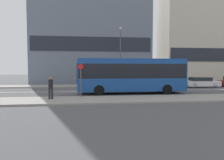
# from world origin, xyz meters

# --- Properties ---
(ground_plane) EXTENTS (120.00, 120.00, 0.00)m
(ground_plane) POSITION_xyz_m (0.00, 0.00, 0.00)
(ground_plane) COLOR #4F4F51
(sidewalk_near) EXTENTS (44.00, 3.50, 0.13)m
(sidewalk_near) POSITION_xyz_m (0.00, -6.25, 0.07)
(sidewalk_near) COLOR gray
(sidewalk_near) RESTS_ON ground_plane
(sidewalk_far) EXTENTS (44.00, 3.50, 0.13)m
(sidewalk_far) POSITION_xyz_m (0.00, 6.25, 0.07)
(sidewalk_far) COLOR gray
(sidewalk_far) RESTS_ON ground_plane
(lane_centerline) EXTENTS (41.80, 0.16, 0.01)m
(lane_centerline) POSITION_xyz_m (0.00, 0.00, 0.00)
(lane_centerline) COLOR silver
(lane_centerline) RESTS_ON ground_plane
(apartment_block_left_tower) EXTENTS (19.13, 4.95, 22.55)m
(apartment_block_left_tower) POSITION_xyz_m (2.13, 11.94, 11.27)
(apartment_block_left_tower) COLOR slate
(apartment_block_left_tower) RESTS_ON ground_plane
(apartment_block_right_tower) EXTENTS (13.61, 6.17, 17.07)m
(apartment_block_right_tower) POSITION_xyz_m (21.22, 12.54, 8.53)
(apartment_block_right_tower) COLOR beige
(apartment_block_right_tower) RESTS_ON ground_plane
(city_bus) EXTENTS (10.42, 2.53, 3.40)m
(city_bus) POSITION_xyz_m (5.75, -2.24, 1.95)
(city_bus) COLOR #194793
(city_bus) RESTS_ON ground_plane
(parked_car_0) EXTENTS (4.12, 1.85, 1.34)m
(parked_car_0) POSITION_xyz_m (11.20, 3.41, 0.64)
(parked_car_0) COLOR #A39E84
(parked_car_0) RESTS_ON ground_plane
(parked_car_1) EXTENTS (4.51, 1.85, 1.31)m
(parked_car_1) POSITION_xyz_m (16.33, 3.30, 0.63)
(parked_car_1) COLOR silver
(parked_car_1) RESTS_ON ground_plane
(pedestrian_near_stop) EXTENTS (0.35, 0.34, 1.71)m
(pedestrian_near_stop) POSITION_xyz_m (-1.27, -5.92, 1.10)
(pedestrian_near_stop) COLOR #23232D
(pedestrian_near_stop) RESTS_ON sidewalk_near
(bus_stop_sign) EXTENTS (0.44, 0.12, 2.76)m
(bus_stop_sign) POSITION_xyz_m (0.97, -4.99, 1.74)
(bus_stop_sign) COLOR #4C4C51
(bus_stop_sign) RESTS_ON sidewalk_near
(street_lamp) EXTENTS (0.36, 0.36, 7.89)m
(street_lamp) POSITION_xyz_m (5.88, 5.43, 4.86)
(street_lamp) COLOR #4C4C51
(street_lamp) RESTS_ON sidewalk_far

